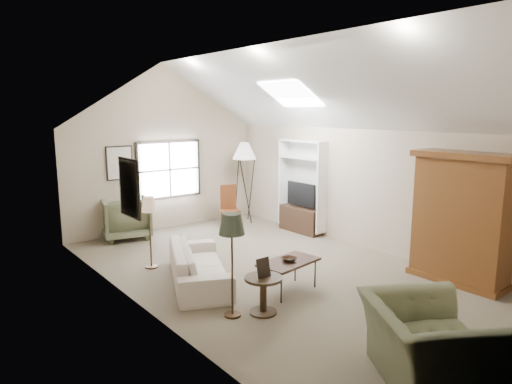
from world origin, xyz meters
TOP-DOWN VIEW (x-y plane):
  - room_shell at (0.00, 0.00)m, footprint 5.01×8.01m
  - window at (0.10, 3.96)m, footprint 1.72×0.08m
  - skylight at (1.30, 0.90)m, footprint 0.80×1.20m
  - wall_art at (-1.88, 1.94)m, footprint 1.97×3.71m
  - armoire at (2.18, -2.40)m, footprint 0.60×1.50m
  - tv_alcove at (2.34, 1.60)m, footprint 0.32×1.30m
  - media_console at (2.32, 1.60)m, footprint 0.34×1.18m
  - tv_panel at (2.32, 1.60)m, footprint 0.05×0.90m
  - sofa at (-1.32, 0.29)m, footprint 1.68×2.34m
  - armchair_near at (-0.93, -3.70)m, footprint 1.69×1.74m
  - armchair_far at (-1.18, 3.70)m, footprint 1.23×1.25m
  - coffee_table at (-0.39, -0.94)m, footprint 1.07×0.70m
  - bowl at (-0.39, -0.94)m, footprint 0.27×0.27m
  - side_table at (-1.22, -1.31)m, footprint 0.72×0.72m
  - side_chair at (1.23, 2.97)m, footprint 0.52×0.52m
  - tripod_lamp at (1.88, 3.26)m, footprint 0.67×0.67m
  - dark_lamp at (-1.62, -1.11)m, footprint 0.48×0.48m
  - tan_lamp at (-1.62, 1.49)m, footprint 0.36×0.36m

SIDE VIEW (x-z plane):
  - coffee_table at x=-0.39m, z-range 0.00..0.51m
  - side_table at x=-1.22m, z-range 0.00..0.55m
  - media_console at x=2.32m, z-range 0.00..0.60m
  - sofa at x=-1.32m, z-range 0.00..0.64m
  - armchair_near at x=-0.93m, z-range 0.00..0.86m
  - armchair_far at x=-1.18m, z-range 0.00..0.95m
  - side_chair at x=1.23m, z-range 0.00..1.06m
  - bowl at x=-0.39m, z-range 0.51..0.57m
  - tan_lamp at x=-1.62m, z-range 0.00..1.36m
  - dark_lamp at x=-1.62m, z-range 0.00..1.52m
  - tv_panel at x=2.32m, z-range 0.65..1.20m
  - tripod_lamp at x=1.88m, z-range 0.00..2.11m
  - armoire at x=2.18m, z-range 0.00..2.20m
  - tv_alcove at x=2.34m, z-range 0.10..2.20m
  - window at x=0.10m, z-range 0.74..2.16m
  - wall_art at x=-1.88m, z-range 1.29..2.17m
  - room_shell at x=0.00m, z-range 1.21..5.21m
  - skylight at x=1.30m, z-range 2.96..3.48m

